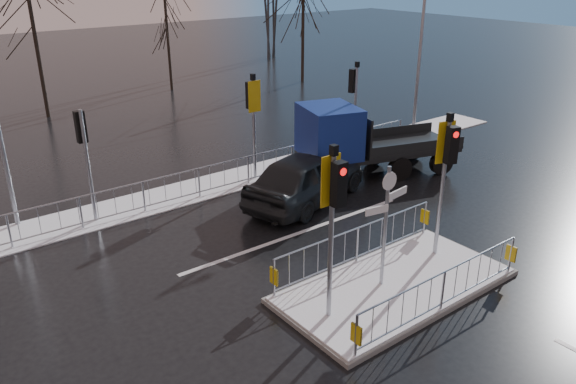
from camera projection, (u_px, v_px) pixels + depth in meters
ground at (395, 288)px, 13.90m from camera, size 120.00×120.00×0.00m
snow_verge at (216, 185)px, 20.18m from camera, size 30.00×2.00×0.04m
lane_markings at (405, 294)px, 13.66m from camera, size 8.00×11.38×0.01m
traffic_island at (395, 274)px, 13.75m from camera, size 6.00×3.04×4.15m
far_kerb_fixtures at (230, 161)px, 19.59m from camera, size 18.00×0.65×3.83m
car_far_lane at (306, 177)px, 18.54m from camera, size 5.44×3.47×1.72m
flatbed_truck at (350, 139)px, 20.37m from camera, size 6.33×3.78×2.76m
tree_far_a at (32, 19)px, 27.01m from camera, size 3.75×3.75×7.08m
tree_far_b at (166, 20)px, 33.22m from camera, size 3.25×3.25×6.14m
tree_far_c at (303, 0)px, 35.15m from camera, size 4.00×4.00×7.55m
street_lamp_right at (423, 37)px, 24.37m from camera, size 1.25×0.18×8.00m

